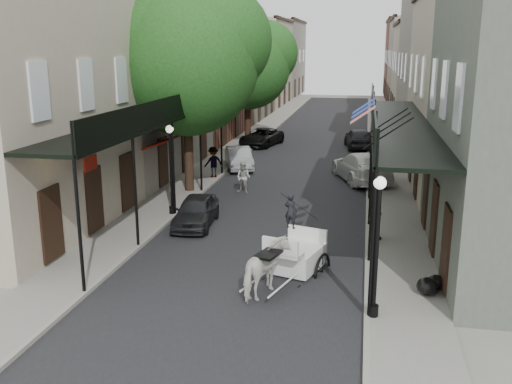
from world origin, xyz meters
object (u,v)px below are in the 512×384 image
at_px(lamppost_right_near, 377,245).
at_px(pedestrian_sidewalk_left, 213,162).
at_px(lamppost_right_far, 372,132).
at_px(horse, 267,269).
at_px(tree_far, 253,63).
at_px(car_right_far, 359,138).
at_px(pedestrian_walking, 243,178).
at_px(carriage, 302,236).
at_px(pedestrian_sidewalk_right, 376,217).
at_px(car_left_mid, 239,158).
at_px(lamppost_left, 171,168).
at_px(car_left_near, 196,211).
at_px(tree_near, 195,56).
at_px(car_left_far, 262,137).
at_px(car_right_near, 362,167).

height_order(lamppost_right_near, pedestrian_sidewalk_left, lamppost_right_near).
distance_m(lamppost_right_far, horse, 19.27).
distance_m(tree_far, car_right_far, 9.09).
height_order(tree_far, pedestrian_sidewalk_left, tree_far).
height_order(pedestrian_walking, pedestrian_sidewalk_left, pedestrian_sidewalk_left).
bearing_deg(carriage, lamppost_right_near, -39.31).
height_order(carriage, pedestrian_sidewalk_right, carriage).
xyz_separation_m(pedestrian_walking, car_left_mid, (-1.46, 5.50, -0.13)).
bearing_deg(pedestrian_walking, car_right_far, 85.79).
distance_m(horse, carriage, 2.49).
bearing_deg(lamppost_left, lamppost_right_far, 55.65).
bearing_deg(car_right_far, lamppost_right_near, 84.13).
height_order(tree_far, lamppost_right_far, tree_far).
height_order(horse, car_left_near, horse).
xyz_separation_m(lamppost_right_far, car_right_far, (-0.83, 6.21, -1.32)).
relative_size(lamppost_right_far, pedestrian_sidewalk_left, 2.26).
distance_m(tree_near, car_left_mid, 8.23).
bearing_deg(tree_far, car_left_far, -15.38).
xyz_separation_m(horse, pedestrian_walking, (-3.13, 11.40, -0.04)).
distance_m(car_left_mid, car_right_far, 10.69).
bearing_deg(car_right_far, car_left_far, -5.94).
height_order(horse, car_left_far, horse).
relative_size(pedestrian_sidewalk_right, car_left_near, 0.48).
distance_m(pedestrian_walking, car_left_near, 5.53).
bearing_deg(lamppost_right_far, lamppost_left, -124.35).
bearing_deg(tree_near, pedestrian_sidewalk_right, -35.69).
relative_size(car_left_near, car_right_near, 0.67).
distance_m(pedestrian_walking, car_right_near, 6.66).
distance_m(tree_near, pedestrian_sidewalk_right, 11.72).
bearing_deg(lamppost_right_near, horse, 161.42).
bearing_deg(tree_far, car_left_mid, -84.55).
bearing_deg(horse, carriage, -90.00).
relative_size(carriage, pedestrian_sidewalk_left, 1.62).
height_order(lamppost_right_far, car_right_near, lamppost_right_far).
height_order(lamppost_right_near, horse, lamppost_right_near).
bearing_deg(pedestrian_sidewalk_right, car_right_far, 26.25).
bearing_deg(pedestrian_sidewalk_right, pedestrian_walking, 68.34).
bearing_deg(pedestrian_walking, tree_far, 115.94).
bearing_deg(lamppost_right_near, tree_near, 124.27).
distance_m(tree_far, pedestrian_sidewalk_right, 22.28).
bearing_deg(lamppost_right_near, pedestrian_sidewalk_left, 119.00).
bearing_deg(lamppost_right_near, pedestrian_walking, 116.19).
height_order(pedestrian_sidewalk_left, car_left_far, pedestrian_sidewalk_left).
xyz_separation_m(lamppost_right_near, horse, (-2.97, 1.00, -1.25)).
distance_m(pedestrian_sidewalk_left, pedestrian_sidewalk_right, 12.18).
distance_m(carriage, pedestrian_walking, 9.82).
relative_size(horse, car_left_near, 0.53).
height_order(tree_near, pedestrian_sidewalk_left, tree_near).
relative_size(tree_far, pedestrian_walking, 5.67).
bearing_deg(car_right_far, pedestrian_sidewalk_right, 84.97).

